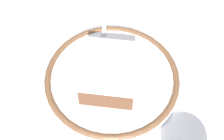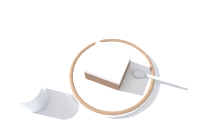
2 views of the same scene
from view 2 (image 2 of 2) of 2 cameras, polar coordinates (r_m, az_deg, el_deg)
The scene contains 7 objects.
ground_plane at distance 0.61m, azimuth -3.49°, elevation -2.06°, with size 2.40×2.40×0.00m, color #B7B2A8.
placemat at distance 0.61m, azimuth -3.49°, elevation -2.03°, with size 0.53×0.40×0.00m, color white.
plate at distance 0.60m, azimuth 0.00°, elevation -1.14°, with size 0.22×0.22×0.02m.
cake_slice at distance 0.57m, azimuth -1.02°, elevation 0.99°, with size 0.09×0.09×0.06m.
spoon at distance 0.59m, azimuth 8.98°, elevation -1.46°, with size 0.13×0.03×0.01m.
cup at distance 0.58m, azimuth -19.45°, elevation -5.70°, with size 0.07×0.07×0.07m.
napkin at distance 0.58m, azimuth 11.94°, elevation -11.72°, with size 0.12×0.13×0.00m, color white.
Camera 2 is at (-0.13, 0.23, 0.54)m, focal length 36.98 mm.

